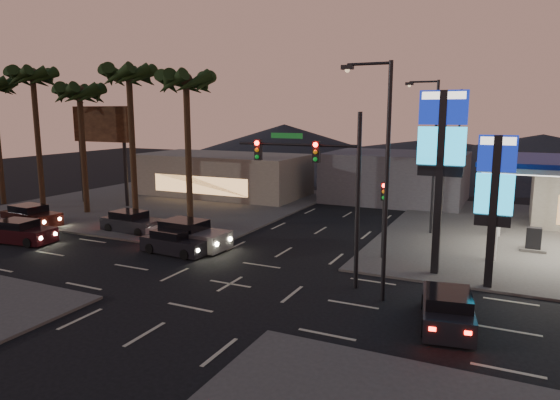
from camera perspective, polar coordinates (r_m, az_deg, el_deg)
The scene contains 25 objects.
ground at distance 23.93m, azimuth -5.72°, elevation -9.52°, with size 140.00×140.00×0.00m, color black.
corner_lot_nw at distance 45.56m, azimuth -12.63°, elevation -0.28°, with size 24.00×24.00×0.12m, color #47443F.
pylon_sign_tall at distance 25.04m, azimuth 17.97°, elevation 5.89°, with size 2.20×0.35×9.00m.
pylon_sign_short at distance 24.02m, azimuth 23.34°, elevation 1.24°, with size 1.60×0.35×7.00m.
traffic_signal_mast at distance 22.88m, azimuth 4.75°, elevation 3.06°, with size 6.10×0.39×8.00m.
pedestal_signal at distance 27.45m, azimuth 11.78°, elevation -0.83°, with size 0.32×0.39×4.30m.
streetlight_near at distance 20.99m, azimuth 11.61°, elevation 3.62°, with size 2.14×0.25×10.00m.
streetlight_mid at distance 33.72m, azimuth 16.95°, elevation 5.71°, with size 2.14×0.25×10.00m.
streetlight_far at distance 47.59m, azimuth 19.49°, elevation 6.68°, with size 2.14×0.25×10.00m.
palm_a at distance 35.50m, azimuth -10.66°, elevation 12.15°, with size 4.41×4.41×10.86m.
palm_b at distance 38.66m, azimuth -16.85°, elevation 12.51°, with size 4.41×4.41×11.46m.
palm_c at distance 42.12m, azimuth -21.92°, elevation 10.50°, with size 4.41×4.41×10.26m.
palm_d at distance 45.94m, azimuth -26.36°, elevation 11.67°, with size 4.41×4.41×11.66m.
billboard at distance 45.65m, azimuth -19.77°, elevation 7.32°, with size 6.00×0.30×8.50m.
building_far_west at distance 49.01m, azimuth -6.56°, elevation 2.89°, with size 16.00×8.00×4.00m, color #726B5B.
building_far_mid at distance 46.67m, azimuth 13.12°, elevation 2.59°, with size 12.00×9.00×4.40m, color #4C4C51.
hill_left at distance 87.52m, azimuth 0.49°, elevation 6.69°, with size 40.00×40.00×6.00m, color black.
hill_right at distance 79.53m, azimuth 27.74°, elevation 4.86°, with size 50.00×50.00×5.00m, color black.
hill_center at distance 80.36m, azimuth 16.95°, elevation 5.25°, with size 60.00×60.00×4.00m, color black.
car_lane_a_front at distance 29.29m, azimuth -11.89°, elevation -4.77°, with size 4.23×1.98×1.35m.
car_lane_a_mid at distance 34.91m, azimuth -27.56°, elevation -3.28°, with size 4.46×2.21×1.41m.
car_lane_b_front at distance 30.25m, azimuth -10.46°, elevation -3.97°, with size 5.16×2.36×1.65m.
car_lane_b_mid at distance 35.07m, azimuth -16.59°, elevation -2.48°, with size 4.47×2.08×1.43m.
car_lane_b_rear at distance 39.68m, azimuth -26.57°, elevation -1.67°, with size 4.69×2.22×1.49m.
suv_station at distance 20.26m, azimuth 18.58°, elevation -11.71°, with size 2.44×4.45×1.41m.
Camera 1 is at (11.74, -19.28, 7.95)m, focal length 32.00 mm.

